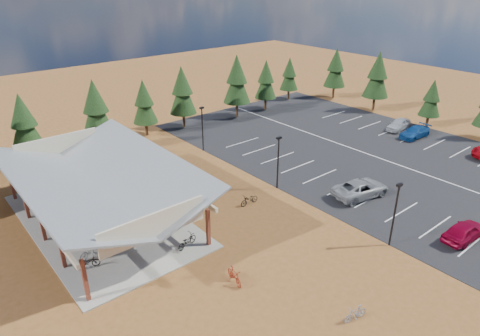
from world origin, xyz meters
TOP-DOWN VIEW (x-y plane):
  - ground at (0.00, 0.00)m, footprint 140.00×140.00m
  - asphalt_lot at (18.50, 3.00)m, footprint 27.00×44.00m
  - concrete_pad at (-10.00, 7.00)m, footprint 10.60×18.60m
  - bike_pavilion at (-10.00, 7.00)m, footprint 11.65×19.40m
  - lamp_post_0 at (5.00, -10.00)m, footprint 0.50×0.25m
  - lamp_post_1 at (5.00, 2.00)m, footprint 0.50×0.25m
  - lamp_post_2 at (5.00, 14.00)m, footprint 0.50×0.25m
  - trash_bin_0 at (-4.34, 3.45)m, footprint 0.60×0.60m
  - trash_bin_1 at (-3.16, 4.61)m, footprint 0.60×0.60m
  - pine_2 at (-11.13, 22.27)m, footprint 3.33×3.33m
  - pine_3 at (-3.96, 21.29)m, footprint 3.54×3.54m
  - pine_4 at (2.51, 22.56)m, footprint 3.00×3.00m
  - pine_5 at (7.74, 22.17)m, footprint 3.43×3.43m
  - pine_6 at (15.88, 21.22)m, footprint 3.68×3.68m
  - pine_7 at (21.33, 21.26)m, footprint 3.09×3.09m
  - pine_8 at (27.80, 22.86)m, footprint 2.83×2.83m
  - pine_11 at (32.40, 2.01)m, footprint 2.68×2.68m
  - pine_12 at (33.10, 10.72)m, footprint 3.65×3.65m
  - pine_13 at (33.93, 18.81)m, footprint 3.37×3.37m
  - bike_0 at (-13.42, 1.64)m, footprint 1.79×1.03m
  - bike_1 at (-12.76, 2.75)m, footprint 1.80×0.94m
  - bike_2 at (-10.92, 7.19)m, footprint 1.84×1.07m
  - bike_3 at (-13.70, 12.38)m, footprint 1.62×0.73m
  - bike_4 at (-6.80, -0.62)m, footprint 1.99×1.14m
  - bike_5 at (-8.64, 5.95)m, footprint 1.76×0.99m
  - bike_6 at (-8.29, 7.23)m, footprint 1.74×0.82m
  - bike_7 at (-6.97, 13.70)m, footprint 1.60×0.47m
  - bike_11 at (-6.56, -5.86)m, footprint 0.86×1.91m
  - bike_13 at (-3.22, -12.98)m, footprint 1.72×0.79m
  - bike_15 at (0.50, 4.79)m, footprint 1.31×1.71m
  - bike_16 at (0.94, 1.29)m, footprint 1.90×0.68m
  - car_0 at (9.94, -13.18)m, footprint 4.37×1.99m
  - car_2 at (9.65, -3.99)m, footprint 5.84×3.46m
  - car_7 at (27.28, 0.82)m, footprint 4.72×2.05m
  - car_8 at (28.30, 3.66)m, footprint 4.36×2.13m

SIDE VIEW (x-z plane):
  - ground at x=0.00m, z-range 0.00..0.00m
  - asphalt_lot at x=18.50m, z-range 0.00..0.04m
  - concrete_pad at x=-10.00m, z-range 0.00..0.10m
  - trash_bin_0 at x=-4.34m, z-range 0.00..0.90m
  - trash_bin_1 at x=-3.16m, z-range 0.00..0.90m
  - bike_16 at x=0.94m, z-range 0.00..1.00m
  - bike_13 at x=-3.22m, z-range 0.00..1.00m
  - bike_15 at x=0.50m, z-range 0.00..1.03m
  - bike_6 at x=-8.29m, z-range 0.10..0.98m
  - bike_0 at x=-13.42m, z-range 0.10..0.99m
  - bike_11 at x=-6.56m, z-range 0.00..1.11m
  - bike_2 at x=-10.92m, z-range 0.10..1.02m
  - bike_3 at x=-13.70m, z-range 0.10..1.04m
  - bike_7 at x=-6.97m, z-range 0.10..1.05m
  - bike_4 at x=-6.80m, z-range 0.10..1.09m
  - bike_5 at x=-8.64m, z-range 0.10..1.12m
  - bike_1 at x=-12.76m, z-range 0.10..1.14m
  - car_7 at x=27.28m, z-range 0.04..1.39m
  - car_8 at x=28.30m, z-range 0.04..1.47m
  - car_0 at x=9.94m, z-range 0.04..1.50m
  - car_2 at x=9.65m, z-range 0.04..1.56m
  - lamp_post_0 at x=5.00m, z-range 0.41..5.55m
  - lamp_post_1 at x=5.00m, z-range 0.41..5.55m
  - lamp_post_2 at x=5.00m, z-range 0.41..5.55m
  - pine_11 at x=32.40m, z-range 0.68..6.93m
  - bike_pavilion at x=-10.00m, z-range 1.34..6.31m
  - pine_8 at x=27.80m, z-range 0.72..7.30m
  - pine_4 at x=2.51m, z-range 0.77..7.76m
  - pine_7 at x=21.33m, z-range 0.79..7.98m
  - pine_2 at x=-11.13m, z-range 0.86..8.61m
  - pine_13 at x=33.93m, z-range 0.87..8.71m
  - pine_5 at x=7.74m, z-range 0.88..8.87m
  - pine_3 at x=-3.96m, z-range 0.91..9.17m
  - pine_12 at x=33.10m, z-range 0.94..9.44m
  - pine_6 at x=15.88m, z-range 0.95..9.52m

